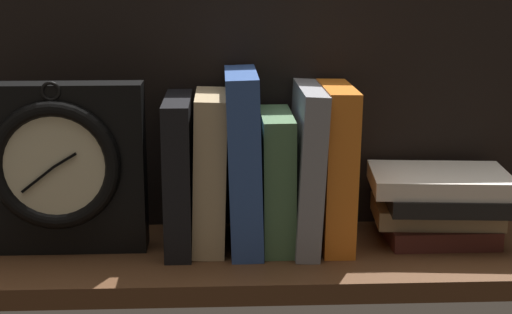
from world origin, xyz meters
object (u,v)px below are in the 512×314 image
book_stack_side (441,202)px  book_blue_modern (243,160)px  book_gray_chess (306,166)px  framed_clock (58,167)px  book_black_skeptic (179,173)px  book_green_romantic (277,179)px  book_orange_pandolfini (335,166)px  book_tan_shortstories (210,171)px

book_stack_side → book_blue_modern: bearing=-179.3°
book_gray_chess → framed_clock: framed_clock is taller
book_gray_chess → book_blue_modern: bearing=180.0°
book_black_skeptic → book_green_romantic: (12.34, 0.00, -1.03)cm
book_gray_chess → framed_clock: 30.83cm
book_blue_modern → book_orange_pandolfini: 11.69cm
framed_clock → book_green_romantic: bearing=3.2°
book_green_romantic → book_tan_shortstories: bearing=180.0°
book_gray_chess → book_orange_pandolfini: 3.70cm
book_tan_shortstories → book_stack_side: (29.84, 0.32, -4.74)cm
framed_clock → book_stack_side: bearing=2.2°
book_orange_pandolfini → book_blue_modern: bearing=180.0°
book_black_skeptic → book_gray_chess: book_gray_chess is taller
book_black_skeptic → framed_clock: bearing=-174.1°
book_tan_shortstories → book_green_romantic: size_ratio=1.15×
book_green_romantic → book_orange_pandolfini: book_orange_pandolfini is taller
book_blue_modern → book_orange_pandolfini: (11.65, 0.00, -0.92)cm
book_black_skeptic → book_stack_side: (33.74, 0.32, -4.52)cm
book_green_romantic → book_gray_chess: book_gray_chess is taller
book_green_romantic → book_blue_modern: bearing=180.0°
book_tan_shortstories → book_gray_chess: 12.19cm
book_tan_shortstories → book_orange_pandolfini: (15.88, 0.00, 0.43)cm
book_green_romantic → book_orange_pandolfini: (7.44, 0.00, 1.68)cm
book_tan_shortstories → book_black_skeptic: bearing=180.0°
book_black_skeptic → book_stack_side: bearing=0.5°
book_black_skeptic → framed_clock: 14.83cm
framed_clock → book_black_skeptic: bearing=5.9°
book_black_skeptic → book_stack_side: 34.04cm
book_blue_modern → book_black_skeptic: bearing=180.0°
book_gray_chess → book_tan_shortstories: bearing=180.0°
book_tan_shortstories → book_stack_side: 30.21cm
book_tan_shortstories → book_gray_chess: (12.18, 0.00, 0.38)cm
book_tan_shortstories → book_blue_modern: 4.44cm
book_black_skeptic → book_gray_chess: (16.09, 0.00, 0.61)cm
book_green_romantic → framed_clock: bearing=-176.8°
book_green_romantic → book_stack_side: size_ratio=0.90×
book_tan_shortstories → framed_clock: bearing=-175.4°
book_black_skeptic → book_orange_pandolfini: (19.79, 0.00, 0.65)cm
framed_clock → book_stack_side: size_ratio=1.14×
book_tan_shortstories → book_green_romantic: bearing=0.0°
book_green_romantic → book_gray_chess: 4.08cm
book_tan_shortstories → book_gray_chess: bearing=0.0°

